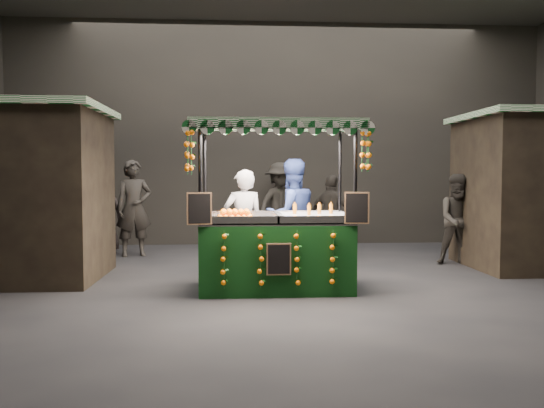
{
  "coord_description": "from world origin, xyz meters",
  "views": [
    {
      "loc": [
        -0.96,
        -7.48,
        1.56
      ],
      "look_at": [
        -0.45,
        0.3,
        1.16
      ],
      "focal_mm": 36.48,
      "sensor_mm": 36.0,
      "label": 1
    }
  ],
  "objects": [
    {
      "name": "shopper_2",
      "position": [
        0.84,
        2.71,
        0.79
      ],
      "size": [
        0.98,
        0.84,
        1.57
      ],
      "rotation": [
        0.0,
        0.0,
        2.54
      ],
      "color": "black",
      "rests_on": "ground"
    },
    {
      "name": "shopper_3",
      "position": [
        0.01,
        4.44,
        0.92
      ],
      "size": [
        1.36,
        1.23,
        1.84
      ],
      "rotation": [
        0.0,
        0.0,
        0.6
      ],
      "color": "black",
      "rests_on": "ground"
    },
    {
      "name": "juice_stall",
      "position": [
        -0.41,
        -0.05,
        0.71
      ],
      "size": [
        2.35,
        1.38,
        2.28
      ],
      "color": "black",
      "rests_on": "ground"
    },
    {
      "name": "shopper_0",
      "position": [
        -2.92,
        3.3,
        0.93
      ],
      "size": [
        0.79,
        0.64,
        1.86
      ],
      "rotation": [
        0.0,
        0.0,
        0.34
      ],
      "color": "#2B2723",
      "rests_on": "ground"
    },
    {
      "name": "market_hall",
      "position": [
        0.0,
        0.0,
        3.38
      ],
      "size": [
        12.1,
        10.1,
        5.05
      ],
      "color": "black",
      "rests_on": "ground"
    },
    {
      "name": "shopper_4",
      "position": [
        -3.58,
        3.67,
        0.78
      ],
      "size": [
        0.91,
        0.8,
        1.56
      ],
      "rotation": [
        0.0,
        0.0,
        3.65
      ],
      "color": "#2E2625",
      "rests_on": "ground"
    },
    {
      "name": "ground",
      "position": [
        0.0,
        0.0,
        0.0
      ],
      "size": [
        12.0,
        12.0,
        0.0
      ],
      "primitive_type": "plane",
      "color": "black",
      "rests_on": "ground"
    },
    {
      "name": "shopper_1",
      "position": [
        2.93,
        1.85,
        0.79
      ],
      "size": [
        0.87,
        0.73,
        1.58
      ],
      "rotation": [
        0.0,
        0.0,
        -0.19
      ],
      "color": "#2B2723",
      "rests_on": "ground"
    },
    {
      "name": "vendor_blue",
      "position": [
        -0.09,
        1.07,
        0.91
      ],
      "size": [
        1.06,
        0.94,
        1.82
      ],
      "rotation": [
        0.0,
        0.0,
        3.48
      ],
      "color": "navy",
      "rests_on": "ground"
    },
    {
      "name": "neighbour_stall_left",
      "position": [
        -4.4,
        1.0,
        1.31
      ],
      "size": [
        3.0,
        2.2,
        2.6
      ],
      "color": "black",
      "rests_on": "ground"
    },
    {
      "name": "vendor_grey",
      "position": [
        -0.84,
        0.78,
        0.82
      ],
      "size": [
        0.66,
        0.5,
        1.64
      ],
      "rotation": [
        0.0,
        0.0,
        3.33
      ],
      "color": "gray",
      "rests_on": "ground"
    }
  ]
}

